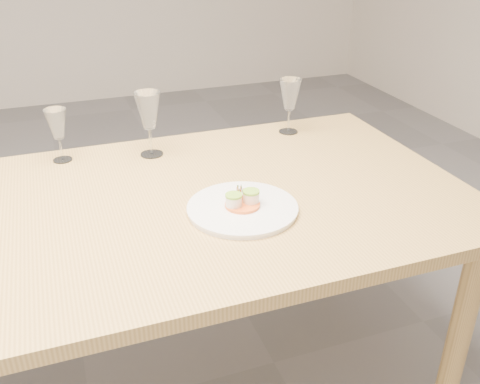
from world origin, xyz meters
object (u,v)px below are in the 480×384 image
object	(u,v)px
dinner_plate	(243,207)
wine_glass_2	(57,125)
dining_table	(59,241)
wine_glass_4	(290,96)
wine_glass_3	(148,112)

from	to	relation	value
dinner_plate	wine_glass_2	bearing A→B (deg)	130.20
dining_table	wine_glass_2	xyz separation A→B (m)	(0.04, 0.40, 0.19)
dining_table	wine_glass_4	distance (m)	0.97
dining_table	wine_glass_3	bearing A→B (deg)	46.14
dining_table	dinner_plate	xyz separation A→B (m)	(0.49, -0.13, 0.08)
dining_table	wine_glass_3	xyz separation A→B (m)	(0.34, 0.35, 0.22)
dinner_plate	wine_glass_2	distance (m)	0.70
wine_glass_3	wine_glass_2	bearing A→B (deg)	169.35
dinner_plate	wine_glass_4	bearing A→B (deg)	53.96
wine_glass_3	dinner_plate	bearing A→B (deg)	-71.69
wine_glass_2	wine_glass_3	size ratio (longest dim) A/B	0.81
wine_glass_2	wine_glass_4	xyz separation A→B (m)	(0.82, -0.02, 0.02)
wine_glass_3	dining_table	bearing A→B (deg)	-133.86
dinner_plate	wine_glass_2	world-z (taller)	wine_glass_2
dinner_plate	wine_glass_4	size ratio (longest dim) A/B	1.52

